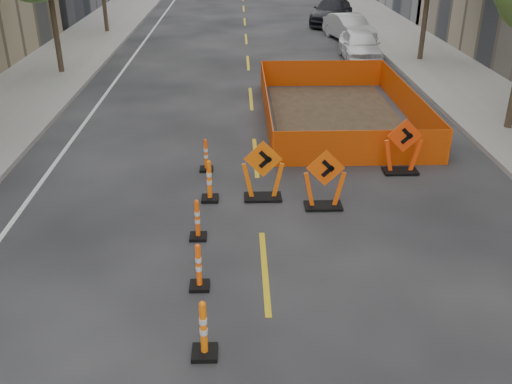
{
  "coord_description": "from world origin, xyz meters",
  "views": [
    {
      "loc": [
        -0.48,
        -5.61,
        6.43
      ],
      "look_at": [
        -0.13,
        5.36,
        1.1
      ],
      "focal_mm": 40.0,
      "sensor_mm": 36.0,
      "label": 1
    }
  ],
  "objects_px": {
    "channelizer_6": "(197,219)",
    "chevron_sign_left": "(263,170)",
    "chevron_sign_right": "(403,146)",
    "parked_car_far": "(332,11)",
    "channelizer_4": "(204,329)",
    "parked_car_near": "(360,45)",
    "parked_car_mid": "(349,28)",
    "channelizer_5": "(199,266)",
    "channelizer_7": "(209,181)",
    "chevron_sign_center": "(325,179)",
    "channelizer_8": "(206,155)"
  },
  "relations": [
    {
      "from": "chevron_sign_left",
      "to": "chevron_sign_center",
      "type": "height_order",
      "value": "chevron_sign_left"
    },
    {
      "from": "channelizer_4",
      "to": "chevron_sign_center",
      "type": "height_order",
      "value": "chevron_sign_center"
    },
    {
      "from": "chevron_sign_left",
      "to": "parked_car_near",
      "type": "relative_size",
      "value": 0.36
    },
    {
      "from": "channelizer_6",
      "to": "parked_car_far",
      "type": "height_order",
      "value": "parked_car_far"
    },
    {
      "from": "chevron_sign_right",
      "to": "channelizer_5",
      "type": "bearing_deg",
      "value": -133.89
    },
    {
      "from": "chevron_sign_left",
      "to": "channelizer_7",
      "type": "bearing_deg",
      "value": -175.78
    },
    {
      "from": "chevron_sign_left",
      "to": "parked_car_near",
      "type": "distance_m",
      "value": 16.12
    },
    {
      "from": "channelizer_7",
      "to": "channelizer_5",
      "type": "bearing_deg",
      "value": -90.7
    },
    {
      "from": "channelizer_6",
      "to": "chevron_sign_center",
      "type": "height_order",
      "value": "chevron_sign_center"
    },
    {
      "from": "channelizer_4",
      "to": "channelizer_6",
      "type": "distance_m",
      "value": 3.76
    },
    {
      "from": "channelizer_7",
      "to": "parked_car_mid",
      "type": "bearing_deg",
      "value": 70.67
    },
    {
      "from": "channelizer_7",
      "to": "channelizer_8",
      "type": "distance_m",
      "value": 1.88
    },
    {
      "from": "channelizer_5",
      "to": "chevron_sign_center",
      "type": "height_order",
      "value": "chevron_sign_center"
    },
    {
      "from": "channelizer_4",
      "to": "parked_car_far",
      "type": "height_order",
      "value": "parked_car_far"
    },
    {
      "from": "channelizer_6",
      "to": "channelizer_8",
      "type": "distance_m",
      "value": 3.74
    },
    {
      "from": "chevron_sign_left",
      "to": "chevron_sign_right",
      "type": "xyz_separation_m",
      "value": [
        3.89,
        1.5,
        0.01
      ]
    },
    {
      "from": "channelizer_4",
      "to": "chevron_sign_left",
      "type": "distance_m",
      "value": 5.78
    },
    {
      "from": "channelizer_6",
      "to": "parked_car_mid",
      "type": "relative_size",
      "value": 0.22
    },
    {
      "from": "channelizer_4",
      "to": "channelizer_5",
      "type": "xyz_separation_m",
      "value": [
        -0.19,
        1.87,
        -0.05
      ]
    },
    {
      "from": "chevron_sign_right",
      "to": "parked_car_near",
      "type": "bearing_deg",
      "value": 84.62
    },
    {
      "from": "parked_car_far",
      "to": "channelizer_5",
      "type": "bearing_deg",
      "value": -86.14
    },
    {
      "from": "parked_car_near",
      "to": "channelizer_5",
      "type": "bearing_deg",
      "value": -107.8
    },
    {
      "from": "channelizer_4",
      "to": "parked_car_near",
      "type": "distance_m",
      "value": 21.86
    },
    {
      "from": "parked_car_near",
      "to": "parked_car_mid",
      "type": "relative_size",
      "value": 0.99
    },
    {
      "from": "channelizer_6",
      "to": "chevron_sign_right",
      "type": "height_order",
      "value": "chevron_sign_right"
    },
    {
      "from": "channelizer_5",
      "to": "parked_car_far",
      "type": "distance_m",
      "value": 30.28
    },
    {
      "from": "chevron_sign_right",
      "to": "parked_car_far",
      "type": "distance_m",
      "value": 24.24
    },
    {
      "from": "channelizer_7",
      "to": "chevron_sign_left",
      "type": "distance_m",
      "value": 1.35
    },
    {
      "from": "parked_car_mid",
      "to": "parked_car_far",
      "type": "height_order",
      "value": "parked_car_far"
    },
    {
      "from": "chevron_sign_center",
      "to": "chevron_sign_right",
      "type": "xyz_separation_m",
      "value": [
        2.43,
        2.03,
        0.03
      ]
    },
    {
      "from": "channelizer_6",
      "to": "chevron_sign_left",
      "type": "height_order",
      "value": "chevron_sign_left"
    },
    {
      "from": "channelizer_5",
      "to": "parked_car_near",
      "type": "height_order",
      "value": "parked_car_near"
    },
    {
      "from": "channelizer_6",
      "to": "parked_car_far",
      "type": "relative_size",
      "value": 0.17
    },
    {
      "from": "channelizer_5",
      "to": "chevron_sign_center",
      "type": "relative_size",
      "value": 0.63
    },
    {
      "from": "chevron_sign_right",
      "to": "parked_car_far",
      "type": "bearing_deg",
      "value": 86.86
    },
    {
      "from": "channelizer_6",
      "to": "channelizer_8",
      "type": "height_order",
      "value": "channelizer_6"
    },
    {
      "from": "channelizer_6",
      "to": "chevron_sign_left",
      "type": "xyz_separation_m",
      "value": [
        1.51,
        1.91,
        0.31
      ]
    },
    {
      "from": "channelizer_7",
      "to": "parked_car_near",
      "type": "relative_size",
      "value": 0.25
    },
    {
      "from": "parked_car_near",
      "to": "channelizer_4",
      "type": "bearing_deg",
      "value": -105.68
    },
    {
      "from": "chevron_sign_left",
      "to": "parked_car_mid",
      "type": "relative_size",
      "value": 0.36
    },
    {
      "from": "channelizer_4",
      "to": "chevron_sign_right",
      "type": "bearing_deg",
      "value": 54.7
    },
    {
      "from": "channelizer_6",
      "to": "chevron_sign_right",
      "type": "bearing_deg",
      "value": 32.34
    },
    {
      "from": "chevron_sign_left",
      "to": "chevron_sign_right",
      "type": "height_order",
      "value": "chevron_sign_right"
    },
    {
      "from": "parked_car_near",
      "to": "parked_car_mid",
      "type": "distance_m",
      "value": 4.95
    },
    {
      "from": "channelizer_4",
      "to": "chevron_sign_left",
      "type": "height_order",
      "value": "chevron_sign_left"
    },
    {
      "from": "channelizer_5",
      "to": "parked_car_mid",
      "type": "height_order",
      "value": "parked_car_mid"
    },
    {
      "from": "chevron_sign_left",
      "to": "parked_car_mid",
      "type": "bearing_deg",
      "value": 76.38
    },
    {
      "from": "channelizer_6",
      "to": "channelizer_7",
      "type": "height_order",
      "value": "channelizer_7"
    },
    {
      "from": "chevron_sign_center",
      "to": "channelizer_8",
      "type": "bearing_deg",
      "value": 142.25
    },
    {
      "from": "chevron_sign_left",
      "to": "channelizer_4",
      "type": "bearing_deg",
      "value": -99.49
    }
  ]
}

